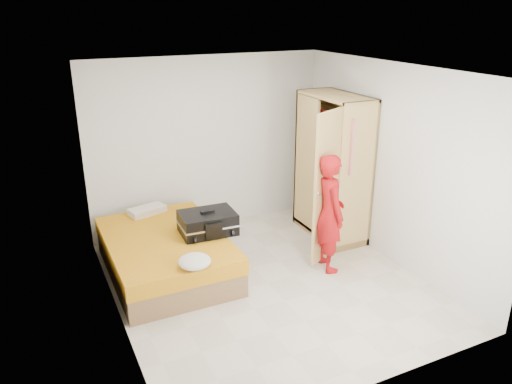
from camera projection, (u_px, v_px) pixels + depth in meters
name	position (u px, v px, depth m)	size (l,w,h in m)	color
room	(269.00, 185.00, 5.76)	(4.00, 4.02, 2.60)	beige
bed	(166.00, 254.00, 6.40)	(1.42, 2.02, 0.50)	#936443
wardrobe	(332.00, 172.00, 7.17)	(1.12, 1.44, 2.10)	#E7C370
person	(330.00, 213.00, 6.33)	(0.57, 0.37, 1.55)	#B60B1D
suitcase	(208.00, 223.00, 6.38)	(0.74, 0.57, 0.31)	black
round_cushion	(195.00, 261.00, 5.56)	(0.37, 0.37, 0.14)	white
pillow	(147.00, 210.00, 7.00)	(0.50, 0.26, 0.09)	white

